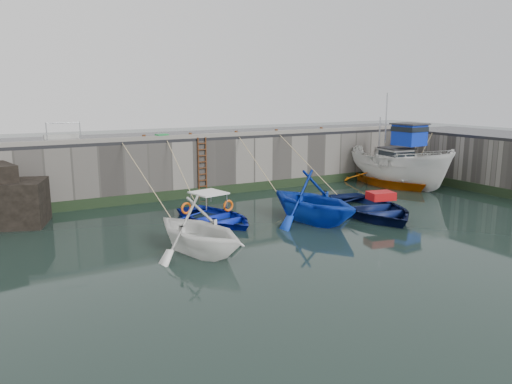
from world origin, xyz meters
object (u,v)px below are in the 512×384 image
bollard_b (190,135)px  boat_far_orange (389,177)px  bollard_c (236,133)px  boat_near_white (199,252)px  bollard_a (144,137)px  boat_far_white (400,166)px  fish_crate (162,137)px  bollard_e (321,130)px  ladder (202,168)px  boat_near_navy (370,215)px  boat_near_blue (216,222)px  bollard_d (276,132)px  boat_near_blacktrim (312,221)px

bollard_b → boat_far_orange: bearing=-11.2°
bollard_c → boat_near_white: bearing=-123.9°
bollard_a → boat_far_white: bearing=-12.3°
fish_crate → bollard_a: (-0.95, -0.05, 0.00)m
boat_near_white → bollard_e: size_ratio=15.50×
bollard_a → bollard_e: same height
bollard_c → ladder: bearing=-171.3°
bollard_a → bollard_c: same height
boat_far_orange → bollard_e: 5.10m
boat_near_navy → bollard_c: 8.97m
boat_near_blue → bollard_d: size_ratio=15.94×
ladder → bollard_c: 2.81m
fish_crate → bollard_c: bollard_c is taller
boat_near_blue → bollard_a: bearing=93.0°
ladder → boat_near_blue: (-1.58, -5.11, -1.59)m
boat_near_navy → fish_crate: fish_crate is taller
bollard_a → boat_near_blacktrim: bearing=-55.4°
boat_near_white → boat_near_navy: 9.11m
boat_near_white → bollard_e: 15.26m
bollard_b → bollard_e: 8.50m
bollard_e → boat_far_white: bearing=-42.1°
boat_near_blacktrim → bollard_d: bearing=60.7°
boat_near_blacktrim → fish_crate: bearing=109.6°
boat_near_navy → bollard_a: bearing=148.1°
boat_far_orange → bollard_c: 10.01m
bollard_a → bollard_b: bearing=0.0°
ladder → boat_far_white: boat_far_white is taller
boat_near_navy → bollard_e: (2.84, 7.80, 3.30)m
boat_far_orange → bollard_a: (-14.49, 2.37, 2.86)m
boat_near_blue → bollard_e: (9.58, 5.45, 3.30)m
ladder → boat_near_blue: ladder is taller
boat_near_blue → boat_far_white: (13.08, 2.29, 1.19)m
boat_far_orange → bollard_b: 12.56m
boat_near_blacktrim → bollard_e: bearing=42.2°
boat_near_white → bollard_d: bearing=30.8°
fish_crate → boat_far_white: bearing=-26.2°
boat_near_navy → bollard_d: bollard_d is taller
boat_near_navy → bollard_c: bollard_c is taller
bollard_a → bollard_d: 7.80m
bollard_d → bollard_e: bearing=0.0°
ladder → bollard_e: bollard_e is taller
boat_near_white → bollard_c: (6.07, 9.01, 3.30)m
bollard_b → bollard_e: size_ratio=1.00×
boat_near_white → boat_far_white: 16.49m
boat_near_blacktrim → bollard_e: bollard_e is taller
fish_crate → bollard_c: 4.25m
boat_far_white → fish_crate: 14.09m
bollard_e → boat_near_blue: bearing=-150.4°
boat_far_white → bollard_c: (-9.30, 3.16, 2.11)m
boat_near_blacktrim → bollard_d: 8.57m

